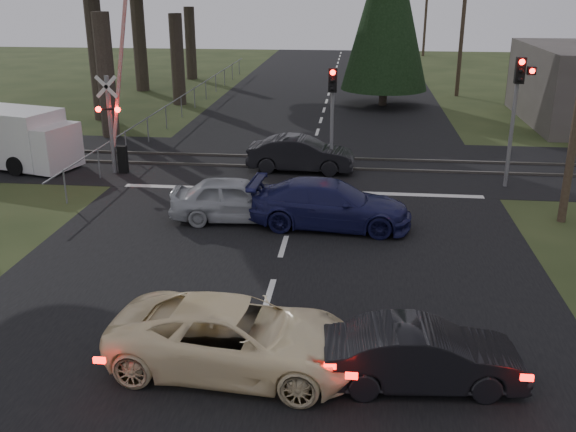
# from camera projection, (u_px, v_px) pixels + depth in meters

# --- Properties ---
(ground) EXTENTS (120.00, 120.00, 0.00)m
(ground) POSITION_uv_depth(u_px,v_px,m) (269.00, 294.00, 15.52)
(ground) COLOR #293618
(ground) RESTS_ON ground
(road) EXTENTS (14.00, 100.00, 0.01)m
(road) POSITION_uv_depth(u_px,v_px,m) (304.00, 177.00, 24.86)
(road) COLOR black
(road) RESTS_ON ground
(rail_corridor) EXTENTS (120.00, 8.00, 0.01)m
(rail_corridor) POSITION_uv_depth(u_px,v_px,m) (308.00, 163.00, 26.73)
(rail_corridor) COLOR black
(rail_corridor) RESTS_ON ground
(stop_line) EXTENTS (13.00, 0.35, 0.00)m
(stop_line) POSITION_uv_depth(u_px,v_px,m) (300.00, 191.00, 23.18)
(stop_line) COLOR silver
(stop_line) RESTS_ON ground
(rail_near) EXTENTS (120.00, 0.12, 0.10)m
(rail_near) POSITION_uv_depth(u_px,v_px,m) (307.00, 168.00, 25.97)
(rail_near) COLOR #59544C
(rail_near) RESTS_ON ground
(rail_far) EXTENTS (120.00, 0.12, 0.10)m
(rail_far) POSITION_uv_depth(u_px,v_px,m) (310.00, 157.00, 27.46)
(rail_far) COLOR #59544C
(rail_far) RESTS_ON ground
(crossing_signal) EXTENTS (1.62, 0.38, 6.96)m
(crossing_signal) POSITION_uv_depth(u_px,v_px,m) (116.00, 122.00, 24.69)
(crossing_signal) COLOR slate
(crossing_signal) RESTS_ON ground
(traffic_signal_right) EXTENTS (0.68, 0.48, 4.70)m
(traffic_signal_right) POSITION_uv_depth(u_px,v_px,m) (518.00, 97.00, 22.47)
(traffic_signal_right) COLOR slate
(traffic_signal_right) RESTS_ON ground
(traffic_signal_center) EXTENTS (0.32, 0.48, 4.10)m
(traffic_signal_center) POSITION_uv_depth(u_px,v_px,m) (332.00, 102.00, 24.43)
(traffic_signal_center) COLOR slate
(traffic_signal_center) RESTS_ON ground
(utility_pole_mid) EXTENTS (1.80, 0.26, 9.00)m
(utility_pole_mid) POSITION_uv_depth(u_px,v_px,m) (463.00, 22.00, 41.07)
(utility_pole_mid) COLOR #4C3D2D
(utility_pole_mid) RESTS_ON ground
(utility_pole_far) EXTENTS (1.80, 0.26, 9.00)m
(utility_pole_far) POSITION_uv_depth(u_px,v_px,m) (426.00, 8.00, 64.42)
(utility_pole_far) COLOR #4C3D2D
(utility_pole_far) RESTS_ON ground
(conifer_tree) EXTENTS (5.20, 5.20, 11.00)m
(conifer_tree) POSITION_uv_depth(u_px,v_px,m) (388.00, 3.00, 37.40)
(conifer_tree) COLOR #473D33
(conifer_tree) RESTS_ON ground
(fence_left) EXTENTS (0.10, 36.00, 1.20)m
(fence_left) POSITION_uv_depth(u_px,v_px,m) (189.00, 112.00, 37.33)
(fence_left) COLOR slate
(fence_left) RESTS_ON ground
(cream_coupe) EXTENTS (5.05, 2.64, 1.36)m
(cream_coupe) POSITION_uv_depth(u_px,v_px,m) (236.00, 337.00, 12.33)
(cream_coupe) COLOR #F9E4B3
(cream_coupe) RESTS_ON ground
(dark_hatchback) EXTENTS (3.81, 1.61, 1.22)m
(dark_hatchback) POSITION_uv_depth(u_px,v_px,m) (422.00, 356.00, 11.85)
(dark_hatchback) COLOR black
(dark_hatchback) RESTS_ON ground
(silver_car) EXTENTS (4.19, 1.92, 1.39)m
(silver_car) POSITION_uv_depth(u_px,v_px,m) (236.00, 199.00, 20.13)
(silver_car) COLOR #ABAFB3
(silver_car) RESTS_ON ground
(blue_sedan) EXTENTS (5.06, 2.32, 1.43)m
(blue_sedan) POSITION_uv_depth(u_px,v_px,m) (330.00, 204.00, 19.61)
(blue_sedan) COLOR #191A4B
(blue_sedan) RESTS_ON ground
(dark_car_far) EXTENTS (4.25, 1.62, 1.38)m
(dark_car_far) POSITION_uv_depth(u_px,v_px,m) (301.00, 154.00, 25.43)
(dark_car_far) COLOR black
(dark_car_far) RESTS_ON ground
(white_van) EXTENTS (6.36, 3.67, 2.35)m
(white_van) POSITION_uv_depth(u_px,v_px,m) (7.00, 137.00, 26.03)
(white_van) COLOR silver
(white_van) RESTS_ON ground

